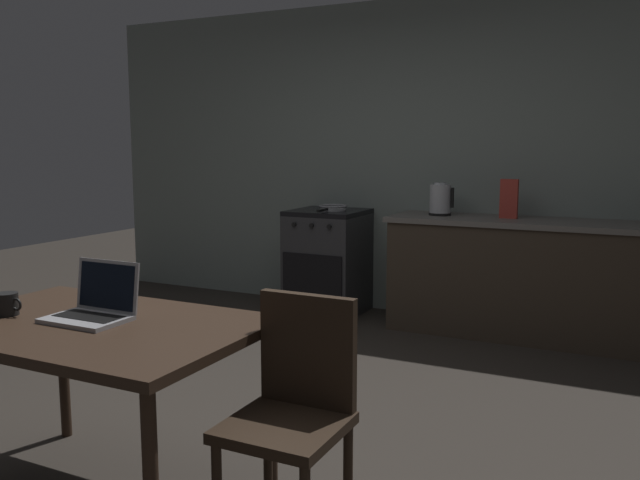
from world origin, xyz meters
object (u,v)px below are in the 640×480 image
Objects in this scene: dining_table at (94,339)px; coffee_mug at (8,304)px; laptop at (93,308)px; stove_oven at (328,261)px; chair at (295,403)px; frying_pan at (333,208)px; cereal_box at (509,199)px; electric_kettle at (440,200)px.

dining_table is 10.18× the size of coffee_mug.
dining_table is at bearing -49.60° from laptop.
stove_oven is 3.23m from dining_table.
chair is at bearing 8.24° from coffee_mug.
laptop is at bearing -81.60° from stove_oven.
cereal_box reaches higher than frying_pan.
cereal_box reaches higher than coffee_mug.
stove_oven is 2.78× the size of laptop.
laptop is at bearing 170.93° from chair.
coffee_mug is (-0.39, -0.08, 0.12)m from dining_table.
laptop reaches higher than dining_table.
coffee_mug is at bearing -104.99° from electric_kettle.
dining_table is at bearing 10.84° from coffee_mug.
laptop reaches higher than frying_pan.
dining_table is at bearing -98.59° from electric_kettle.
stove_oven is at bearing -179.85° from electric_kettle.
chair is at bearing 7.02° from dining_table.
cereal_box is at bearing 73.43° from chair.
electric_kettle is at bearing 1.81° from frying_pan.
frying_pan reaches higher than chair.
electric_kettle is 2.00× the size of coffee_mug.
dining_table is 3.20m from frying_pan.
chair reaches higher than coffee_mug.
frying_pan is (0.06, -0.03, 0.47)m from stove_oven.
dining_table is 3.38m from cereal_box.
stove_oven is 2.16× the size of frying_pan.
laptop is at bearing 16.63° from coffee_mug.
stove_oven is 0.47m from frying_pan.
chair is 3.51× the size of electric_kettle.
laptop is at bearing -82.53° from frying_pan.
coffee_mug is 3.58m from cereal_box.
chair is 3.14m from electric_kettle.
stove_oven is 3.46× the size of electric_kettle.
dining_table is (0.49, -3.18, 0.23)m from stove_oven.
laptop is 2.49× the size of coffee_mug.
electric_kettle reaches higher than stove_oven.
coffee_mug is at bearing -89.18° from frying_pan.
chair is 3.06× the size of cereal_box.
laptop is at bearing 130.52° from dining_table.
dining_table is 3.17× the size of frying_pan.
laptop is (-0.88, -0.07, 0.27)m from chair.
laptop is 3.35m from cereal_box.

